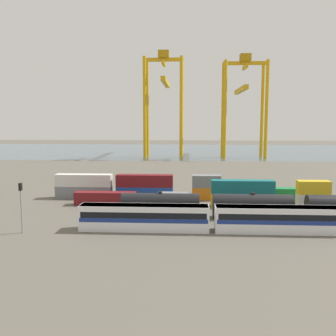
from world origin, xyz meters
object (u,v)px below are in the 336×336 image
at_px(passenger_train, 212,217).
at_px(shipping_container_0, 105,198).
at_px(signal_mast, 21,201).
at_px(shipping_container_13, 206,193).
at_px(shipping_container_4, 313,201).
at_px(gantry_crane_west, 164,93).
at_px(gantry_crane_central, 244,97).

relative_size(passenger_train, shipping_container_0, 3.33).
bearing_deg(signal_mast, shipping_container_13, 42.24).
xyz_separation_m(shipping_container_4, shipping_container_13, (-20.18, 6.42, 0.00)).
xyz_separation_m(passenger_train, gantry_crane_west, (-15.15, 120.31, 27.04)).
bearing_deg(shipping_container_0, gantry_crane_central, 68.23).
xyz_separation_m(passenger_train, shipping_container_0, (-20.07, 16.95, -0.84)).
height_order(signal_mast, gantry_crane_west, gantry_crane_west).
distance_m(shipping_container_4, gantry_crane_central, 106.28).
xyz_separation_m(shipping_container_0, gantry_crane_west, (4.92, 103.36, 27.88)).
xyz_separation_m(shipping_container_0, shipping_container_13, (20.28, 6.42, 0.00)).
xyz_separation_m(shipping_container_0, gantry_crane_central, (41.12, 102.98, 26.27)).
relative_size(shipping_container_4, shipping_container_13, 1.00).
height_order(passenger_train, shipping_container_4, passenger_train).
xyz_separation_m(passenger_train, shipping_container_13, (0.21, 23.36, -0.84)).
distance_m(shipping_container_13, gantry_crane_west, 102.04).
distance_m(shipping_container_0, shipping_container_13, 21.27).
distance_m(shipping_container_13, gantry_crane_central, 102.22).
relative_size(shipping_container_0, gantry_crane_west, 0.25).
xyz_separation_m(passenger_train, signal_mast, (-28.27, -2.49, 2.75)).
bearing_deg(gantry_crane_central, shipping_container_0, -111.77).
bearing_deg(shipping_container_13, signal_mast, -137.76).
relative_size(signal_mast, shipping_container_4, 1.25).
relative_size(shipping_container_4, gantry_crane_central, 0.13).
xyz_separation_m(signal_mast, gantry_crane_central, (49.32, 122.42, 22.68)).
distance_m(signal_mast, shipping_container_0, 21.40).
height_order(signal_mast, shipping_container_0, signal_mast).
height_order(passenger_train, gantry_crane_west, gantry_crane_west).
bearing_deg(shipping_container_4, shipping_container_13, 162.36).
xyz_separation_m(shipping_container_4, gantry_crane_central, (0.66, 102.98, 26.27)).
relative_size(shipping_container_13, gantry_crane_west, 0.13).
bearing_deg(shipping_container_13, gantry_crane_west, 99.00).
bearing_deg(passenger_train, gantry_crane_west, 97.18).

